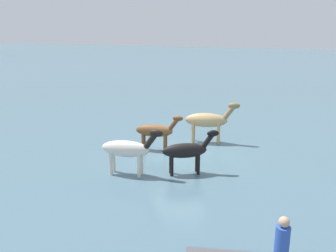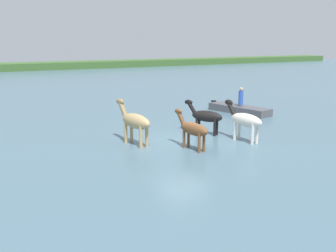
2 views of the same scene
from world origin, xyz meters
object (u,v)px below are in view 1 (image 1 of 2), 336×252
object	(u,v)px
horse_dark_mare	(208,120)
horse_gray_outer	(156,131)
horse_dun_straggler	(128,149)
horse_mid_herd	(187,151)
person_watcher_seated	(282,243)

from	to	relation	value
horse_dark_mare	horse_gray_outer	xyz separation A→B (m)	(1.97, -2.00, -0.19)
horse_dark_mare	horse_dun_straggler	distance (m)	5.37
horse_mid_herd	horse_dun_straggler	bearing A→B (deg)	173.71
horse_dun_straggler	person_watcher_seated	distance (m)	7.52
horse_dark_mare	horse_gray_outer	distance (m)	2.82
horse_dun_straggler	person_watcher_seated	size ratio (longest dim) A/B	2.10
horse_dun_straggler	person_watcher_seated	xyz separation A→B (m)	(4.62, 5.93, 0.07)
horse_dark_mare	horse_gray_outer	world-z (taller)	horse_dark_mare
horse_dun_straggler	horse_gray_outer	bearing A→B (deg)	83.51
horse_dark_mare	horse_gray_outer	size ratio (longest dim) A/B	1.20
horse_gray_outer	horse_dun_straggler	world-z (taller)	horse_dun_straggler
horse_mid_herd	horse_dark_mare	world-z (taller)	horse_dark_mare
horse_mid_herd	person_watcher_seated	world-z (taller)	person_watcher_seated
horse_mid_herd	horse_gray_outer	size ratio (longest dim) A/B	0.96
horse_gray_outer	horse_dark_mare	bearing A→B (deg)	35.55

